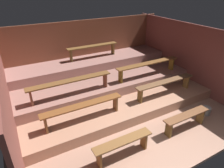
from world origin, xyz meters
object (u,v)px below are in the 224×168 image
at_px(pail_floor, 206,111).
at_px(bench_floor_right, 186,118).
at_px(bench_upper_center, 93,48).
at_px(bench_floor_left, 123,144).
at_px(bench_middle_left, 70,83).
at_px(bench_lower_right, 165,84).
at_px(bench_lower_left, 83,108).
at_px(bench_middle_right, 148,65).

bearing_deg(pail_floor, bench_floor_right, -170.42).
distance_m(bench_upper_center, pail_floor, 4.46).
relative_size(bench_floor_left, bench_middle_left, 0.58).
bearing_deg(bench_middle_left, bench_lower_right, -18.08).
bearing_deg(pail_floor, bench_middle_left, 149.65).
bearing_deg(bench_lower_left, bench_floor_left, -72.74).
distance_m(bench_floor_left, bench_floor_right, 1.95).
relative_size(bench_lower_right, bench_middle_right, 0.89).
bearing_deg(bench_floor_left, bench_lower_left, 107.26).
bearing_deg(bench_floor_left, bench_floor_right, 0.00).
relative_size(bench_lower_left, bench_lower_right, 1.00).
bearing_deg(bench_floor_left, bench_upper_center, 74.60).
xyz_separation_m(bench_lower_left, bench_upper_center, (1.51, 2.73, 0.60)).
relative_size(bench_middle_right, pail_floor, 9.30).
distance_m(bench_lower_right, bench_middle_left, 2.91).
height_order(bench_floor_left, bench_floor_right, same).
bearing_deg(bench_middle_left, bench_floor_right, -43.12).
bearing_deg(bench_middle_right, bench_lower_right, -89.83).
bearing_deg(bench_floor_right, bench_lower_left, 151.05).
bearing_deg(bench_upper_center, bench_middle_left, -129.57).
bearing_deg(bench_middle_right, bench_lower_left, -161.92).
relative_size(bench_lower_left, bench_middle_left, 0.89).
relative_size(bench_lower_left, bench_middle_right, 0.89).
bearing_deg(pail_floor, bench_lower_right, 121.66).
relative_size(bench_middle_left, pail_floor, 9.30).
distance_m(bench_lower_right, bench_upper_center, 3.06).
height_order(bench_floor_right, bench_upper_center, bench_upper_center).
distance_m(bench_floor_right, bench_lower_right, 1.40).
height_order(bench_middle_left, pail_floor, bench_middle_left).
xyz_separation_m(bench_floor_left, bench_middle_right, (2.35, 2.20, 0.64)).
bearing_deg(bench_lower_right, bench_floor_right, -107.26).
xyz_separation_m(bench_floor_right, pail_floor, (1.09, 0.18, -0.25)).
relative_size(bench_floor_left, bench_lower_right, 0.66).
height_order(bench_floor_right, bench_lower_right, bench_lower_right).
xyz_separation_m(bench_middle_right, bench_upper_center, (-1.24, 1.83, 0.29)).
bearing_deg(bench_upper_center, bench_middle_right, -55.90).
height_order(bench_lower_right, bench_middle_right, bench_middle_right).
relative_size(bench_lower_right, bench_upper_center, 1.08).
distance_m(bench_middle_right, pail_floor, 2.31).
height_order(bench_lower_left, bench_middle_left, bench_middle_left).
bearing_deg(bench_lower_left, pail_floor, -17.96).
relative_size(bench_lower_right, pail_floor, 8.23).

